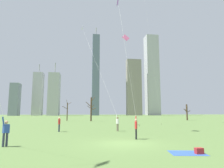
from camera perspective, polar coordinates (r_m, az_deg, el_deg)
name	(u,v)px	position (r m, az deg, el deg)	size (l,w,h in m)	color
ground_plane	(125,144)	(14.58, 3.59, -16.46)	(400.00, 400.00, 0.00)	#5B7A3D
kite_flyer_midfield_right_purple	(130,86)	(18.43, 5.15, -0.66)	(0.64, 7.33, 16.34)	black
kite_flyer_midfield_center_white	(111,105)	(25.30, -0.32, -5.91)	(4.66, 12.73, 17.97)	#726656
bystander_strolling_midfield	(59,124)	(23.90, -14.70, -10.75)	(0.22, 0.51, 1.62)	#33384C
distant_kite_drifting_left_pink	(126,42)	(33.88, 4.11, 11.63)	(3.03, 1.26, 14.97)	pink
distant_kite_drifting_right_blue	(146,7)	(47.85, 9.50, 20.69)	(1.61, 4.59, 29.49)	blue
picnic_spot	(194,152)	(11.93, 22.16, -17.33)	(2.03, 1.71, 0.31)	#3359B2
bare_tree_center	(67,111)	(54.54, -12.57, -7.33)	(2.27, 1.75, 5.40)	#4C3828
bare_tree_left_of_center	(187,112)	(60.22, 20.41, -7.39)	(2.11, 2.58, 4.40)	#4C3828
bare_tree_right_of_center	(91,108)	(51.53, -5.90, -6.82)	(2.61, 2.86, 6.27)	#4C3828
skyline_mid_tower_left	(54,94)	(156.05, -16.06, -2.80)	(7.89, 11.21, 39.62)	#B2B2B7
skyline_short_annex	(134,87)	(157.46, 6.20, -0.86)	(11.34, 5.40, 43.54)	gray
skyline_tall_tower	(96,75)	(156.61, -4.68, 2.65)	(5.48, 9.06, 69.26)	slate
skyline_squat_block	(152,75)	(169.03, 11.22, 2.58)	(10.15, 9.20, 65.84)	#B2B2B7
skyline_mid_tower_right	(15,99)	(154.83, -25.77, -3.93)	(5.91, 7.08, 22.33)	gray
skyline_slender_spire	(38,94)	(166.50, -20.20, -2.59)	(7.15, 7.58, 40.08)	#B2B2B7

